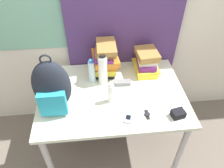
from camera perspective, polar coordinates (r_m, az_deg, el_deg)
wall_back at (r=1.95m, az=-1.72°, el=19.46°), size 6.00×0.06×2.50m
curtain_blue at (r=1.92m, az=3.32°, el=18.98°), size 1.03×0.04×2.50m
desk at (r=1.88m, az=0.00°, el=-4.15°), size 1.21×0.84×0.73m
backpack at (r=1.62m, az=-15.41°, el=-0.92°), size 0.28×0.20×0.49m
book_stack_left at (r=1.92m, az=-1.76°, el=6.62°), size 0.23×0.29×0.31m
book_stack_center at (r=2.01m, az=8.90°, el=5.79°), size 0.22×0.28×0.21m
water_bottle at (r=1.87m, az=-5.27°, el=3.29°), size 0.06×0.06×0.23m
sports_bottle at (r=1.83m, az=-2.42°, el=3.79°), size 0.08×0.08×0.29m
sunscreen_bottle at (r=1.69m, az=-0.28°, el=-2.40°), size 0.05×0.05×0.19m
cell_phone at (r=1.63m, az=4.28°, el=-8.86°), size 0.08×0.11×0.02m
sunglasses_case at (r=1.89m, az=2.57°, el=0.34°), size 0.15×0.07×0.04m
camera_pouch at (r=1.70m, az=16.88°, el=-7.45°), size 0.11×0.09×0.06m
wristwatch at (r=1.67m, az=9.18°, el=-7.86°), size 0.04×0.09×0.01m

